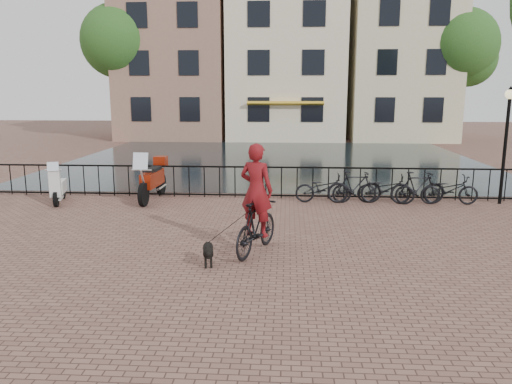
# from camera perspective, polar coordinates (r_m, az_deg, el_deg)

# --- Properties ---
(ground) EXTENTS (100.00, 100.00, 0.00)m
(ground) POSITION_cam_1_polar(r_m,az_deg,el_deg) (8.50, -1.32, -12.02)
(ground) COLOR brown
(ground) RESTS_ON ground
(canal_water) EXTENTS (20.00, 20.00, 0.00)m
(canal_water) POSITION_cam_1_polar(r_m,az_deg,el_deg) (25.31, 2.07, 3.76)
(canal_water) COLOR black
(canal_water) RESTS_ON ground
(railing) EXTENTS (20.00, 0.05, 1.02)m
(railing) POSITION_cam_1_polar(r_m,az_deg,el_deg) (16.04, 1.14, 1.11)
(railing) COLOR black
(railing) RESTS_ON ground
(canal_house_left) EXTENTS (7.50, 9.00, 12.80)m
(canal_house_left) POSITION_cam_1_polar(r_m,az_deg,el_deg) (38.76, -8.89, 15.79)
(canal_house_left) COLOR #865F4D
(canal_house_left) RESTS_ON ground
(canal_house_mid) EXTENTS (8.00, 9.50, 11.80)m
(canal_house_mid) POSITION_cam_1_polar(r_m,az_deg,el_deg) (37.85, 3.48, 15.24)
(canal_house_mid) COLOR beige
(canal_house_mid) RESTS_ON ground
(canal_house_right) EXTENTS (7.00, 9.00, 13.30)m
(canal_house_right) POSITION_cam_1_polar(r_m,az_deg,el_deg) (38.71, 15.91, 15.88)
(canal_house_right) COLOR #C3BC91
(canal_house_right) RESTS_ON ground
(tree_far_left) EXTENTS (5.04, 5.04, 9.27)m
(tree_far_left) POSITION_cam_1_polar(r_m,az_deg,el_deg) (36.83, -15.50, 16.27)
(tree_far_left) COLOR black
(tree_far_left) RESTS_ON ground
(tree_far_right) EXTENTS (4.76, 4.76, 8.76)m
(tree_far_right) POSITION_cam_1_polar(r_m,az_deg,el_deg) (36.68, 22.43, 15.26)
(tree_far_right) COLOR black
(tree_far_right) RESTS_ON ground
(lamp_post) EXTENTS (0.30, 0.30, 3.45)m
(lamp_post) POSITION_cam_1_polar(r_m,az_deg,el_deg) (16.72, 26.77, 6.78)
(lamp_post) COLOR black
(lamp_post) RESTS_ON ground
(cyclist) EXTENTS (1.25, 2.07, 2.74)m
(cyclist) POSITION_cam_1_polar(r_m,az_deg,el_deg) (10.44, 0.04, -1.53)
(cyclist) COLOR black
(cyclist) RESTS_ON ground
(dog) EXTENTS (0.35, 0.76, 0.49)m
(dog) POSITION_cam_1_polar(r_m,az_deg,el_deg) (9.95, -5.48, -7.00)
(dog) COLOR black
(dog) RESTS_ON ground
(motorcycle) EXTENTS (0.66, 2.35, 1.66)m
(motorcycle) POSITION_cam_1_polar(r_m,az_deg,el_deg) (15.99, -11.78, 2.01)
(motorcycle) COLOR maroon
(motorcycle) RESTS_ON ground
(scooter) EXTENTS (0.80, 1.55, 1.39)m
(scooter) POSITION_cam_1_polar(r_m,az_deg,el_deg) (16.47, -21.66, 1.23)
(scooter) COLOR silver
(scooter) RESTS_ON ground
(parked_bike_0) EXTENTS (1.72, 0.61, 0.90)m
(parked_bike_0) POSITION_cam_1_polar(r_m,az_deg,el_deg) (15.49, 7.71, 0.43)
(parked_bike_0) COLOR black
(parked_bike_0) RESTS_ON ground
(parked_bike_1) EXTENTS (1.69, 0.59, 1.00)m
(parked_bike_1) POSITION_cam_1_polar(r_m,az_deg,el_deg) (15.58, 11.20, 0.56)
(parked_bike_1) COLOR black
(parked_bike_1) RESTS_ON ground
(parked_bike_2) EXTENTS (1.78, 0.82, 0.90)m
(parked_bike_2) POSITION_cam_1_polar(r_m,az_deg,el_deg) (15.74, 14.62, 0.33)
(parked_bike_2) COLOR black
(parked_bike_2) RESTS_ON ground
(parked_bike_3) EXTENTS (1.70, 0.64, 1.00)m
(parked_bike_3) POSITION_cam_1_polar(r_m,az_deg,el_deg) (15.94, 17.98, 0.46)
(parked_bike_3) COLOR black
(parked_bike_3) RESTS_ON ground
(parked_bike_4) EXTENTS (1.72, 0.60, 0.90)m
(parked_bike_4) POSITION_cam_1_polar(r_m,az_deg,el_deg) (16.21, 21.22, 0.24)
(parked_bike_4) COLOR black
(parked_bike_4) RESTS_ON ground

